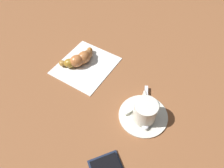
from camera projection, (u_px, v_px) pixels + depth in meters
The scene contains 7 objects.
ground_plane at pixel (109, 85), 0.60m from camera, with size 1.80×1.80×0.00m, color brown.
saucer at pixel (143, 115), 0.54m from camera, with size 0.12×0.12×0.01m, color silver.
espresso_cup at pixel (145, 110), 0.51m from camera, with size 0.07×0.07×0.05m.
teaspoon at pixel (146, 114), 0.53m from camera, with size 0.10×0.11×0.01m.
sugar_packet at pixel (134, 106), 0.55m from camera, with size 0.07×0.02×0.01m, color white.
napkin at pixel (86, 65), 0.65m from camera, with size 0.15×0.17×0.00m, color silver.
croissant at pixel (79, 59), 0.64m from camera, with size 0.06×0.12×0.04m.
Camera 1 is at (0.29, -0.24, 0.47)m, focal length 34.55 mm.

